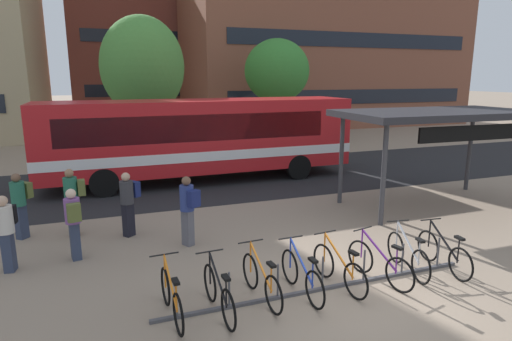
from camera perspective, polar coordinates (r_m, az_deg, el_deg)
The scene contains 22 objects.
ground at distance 8.73m, azimuth 12.12°, elevation -15.64°, with size 200.00×200.00×0.00m, color gray.
bus_lane_asphalt at distance 17.41m, azimuth -5.39°, elevation -1.15°, with size 80.00×7.20×0.01m, color #232326.
city_bus at distance 16.96m, azimuth -7.17°, elevation 4.54°, with size 12.05×2.69×3.20m.
bike_rack at distance 8.68m, azimuth 8.84°, elevation -15.00°, with size 6.60×0.13×0.70m.
parked_bicycle_orange_0 at distance 7.71m, azimuth -11.24°, elevation -16.37°, with size 0.52×1.72×0.99m.
parked_bicycle_black_1 at distance 7.72m, azimuth -5.02°, elevation -16.14°, with size 0.52×1.72×0.99m.
parked_bicycle_orange_2 at distance 8.13m, azimuth 0.72°, elevation -14.54°, with size 0.52×1.72×0.99m.
parked_bicycle_blue_3 at distance 8.34m, azimuth 6.13°, elevation -13.88°, with size 0.52×1.72×0.99m.
parked_bicycle_orange_4 at distance 8.72m, azimuth 11.03°, elevation -12.81°, with size 0.52×1.72×0.99m.
parked_bicycle_purple_5 at distance 9.13m, azimuth 16.17°, elevation -11.91°, with size 0.57×1.69×0.99m.
parked_bicycle_silver_6 at distance 9.72m, azimuth 19.63°, elevation -10.62°, with size 0.52×1.71×0.99m.
parked_bicycle_black_7 at distance 10.10m, azimuth 23.79°, elevation -10.09°, with size 0.52×1.72×0.99m.
transit_shelter at distance 14.47m, azimuth 23.11°, elevation 6.61°, with size 6.14×3.25×3.05m.
commuter_black_pack_0 at distance 10.46m, azimuth -30.43°, elevation -6.62°, with size 0.39×0.56×1.67m.
commuter_navy_pack_1 at distance 10.47m, azimuth -9.08°, elevation -4.74°, with size 0.52×0.61×1.74m.
commuter_olive_pack_2 at distance 12.38m, azimuth -29.04°, elevation -3.58°, with size 0.57×0.60×1.72m.
commuter_navy_pack_3 at distance 11.49m, azimuth -16.72°, elevation -3.73°, with size 0.60×0.56×1.70m.
commuter_olive_pack_4 at distance 11.96m, azimuth -23.30°, elevation -3.32°, with size 0.54×0.37×1.79m.
commuter_olive_pack_5 at distance 10.39m, azimuth -23.24°, elevation -6.04°, with size 0.40×0.57×1.66m.
street_tree_0 at distance 23.36m, azimuth -14.94°, elevation 13.29°, with size 4.27×4.27×7.15m.
street_tree_1 at distance 27.39m, azimuth 2.80°, elevation 13.16°, with size 4.05×4.05×6.41m.
building_centre_block at distance 48.57m, azimuth -12.55°, elevation 15.75°, with size 17.82×13.92×14.29m.
Camera 1 is at (-4.24, -6.46, 4.07)m, focal length 29.90 mm.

